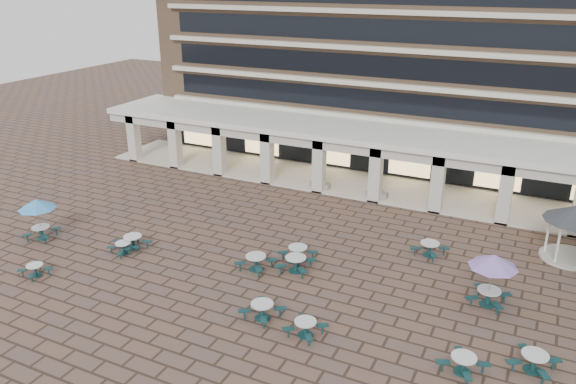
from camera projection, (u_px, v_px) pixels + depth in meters
name	position (u px, v px, depth m)	size (l,w,h in m)	color
ground	(264.00, 274.00, 29.75)	(120.00, 120.00, 0.00)	brown
apartment_building	(406.00, 3.00, 46.51)	(40.00, 15.50, 25.20)	#916E51
retail_arcade	(359.00, 147.00, 41.06)	(42.00, 6.60, 4.40)	white
picnic_table_0	(35.00, 269.00, 29.42)	(1.65, 1.65, 0.64)	#164044
picnic_table_1	(262.00, 309.00, 25.75)	(2.03, 2.03, 0.80)	#164044
picnic_table_2	(305.00, 327.00, 24.53)	(1.85, 1.85, 0.74)	#164044
picnic_table_3	(534.00, 361.00, 22.34)	(2.08, 2.08, 0.80)	#164044
picnic_table_4	(37.00, 206.00, 32.92)	(2.18, 2.18, 2.52)	#164044
picnic_table_5	(133.00, 241.00, 32.35)	(2.14, 2.14, 0.78)	#164044
picnic_table_7	(463.00, 363.00, 22.24)	(2.09, 2.09, 0.76)	#164044
picnic_table_8	(123.00, 247.00, 31.79)	(1.76, 1.76, 0.66)	#164044
picnic_table_9	(296.00, 263.00, 29.84)	(1.96, 1.96, 0.84)	#164044
picnic_table_10	(256.00, 261.00, 30.00)	(2.02, 2.02, 0.83)	#164044
picnic_table_11	(493.00, 263.00, 26.14)	(2.32, 2.32, 2.67)	#164044
picnic_table_12	(298.00, 252.00, 31.05)	(2.10, 2.10, 0.79)	#164044
picnic_table_13	(430.00, 248.00, 31.52)	(2.13, 2.13, 0.79)	#164044
gazebo	(576.00, 219.00, 30.48)	(3.41, 3.41, 3.17)	beige
planter_left	(320.00, 183.00, 41.28)	(1.50, 0.75, 1.23)	#989793
planter_right	(377.00, 192.00, 39.50)	(1.50, 0.62, 1.27)	#989793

